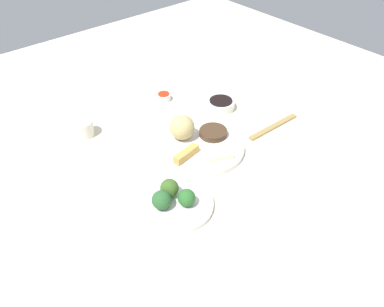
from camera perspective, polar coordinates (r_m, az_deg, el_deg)
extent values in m
cube|color=beige|center=(1.35, 0.11, 1.07)|extent=(2.20, 2.20, 0.02)
cylinder|color=white|center=(1.32, 1.15, 0.83)|extent=(0.28, 0.28, 0.02)
sphere|color=tan|center=(1.32, -1.42, 3.72)|extent=(0.08, 0.08, 0.08)
cube|color=gold|center=(1.26, -0.82, -0.09)|extent=(0.10, 0.04, 0.03)
cube|color=beige|center=(1.27, 3.85, 0.11)|extent=(0.10, 0.09, 0.01)
cylinder|color=#45311E|center=(1.35, 3.02, 2.98)|extent=(0.09, 0.09, 0.02)
cylinder|color=white|center=(1.13, -2.35, -7.21)|extent=(0.21, 0.21, 0.01)
sphere|color=#2B682A|center=(1.10, -0.77, -6.28)|extent=(0.05, 0.05, 0.05)
sphere|color=#3B6123|center=(1.13, -3.21, -4.91)|extent=(0.05, 0.05, 0.05)
sphere|color=#2B5F2E|center=(1.10, -4.33, -6.58)|extent=(0.05, 0.05, 0.05)
cylinder|color=white|center=(1.52, 4.08, 6.91)|extent=(0.10, 0.10, 0.03)
cylinder|color=black|center=(1.51, 4.11, 7.48)|extent=(0.09, 0.09, 0.00)
cylinder|color=white|center=(1.57, -4.01, 7.98)|extent=(0.05, 0.05, 0.02)
cylinder|color=red|center=(1.57, -4.03, 8.42)|extent=(0.04, 0.04, 0.00)
cylinder|color=silver|center=(1.42, -15.11, 3.47)|extent=(0.07, 0.07, 0.05)
cube|color=#9D834A|center=(1.45, 11.45, 3.73)|extent=(0.23, 0.03, 0.01)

